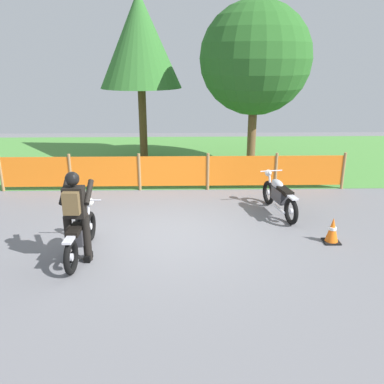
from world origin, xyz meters
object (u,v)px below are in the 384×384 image
traffic_cone (332,230)px  rider_lead (75,212)px  motorcycle_lead (81,233)px  motorcycle_trailing (279,196)px

traffic_cone → rider_lead: bearing=-172.5°
motorcycle_lead → motorcycle_trailing: 4.67m
motorcycle_lead → motorcycle_trailing: same height
motorcycle_trailing → traffic_cone: (0.72, -1.62, -0.18)m
motorcycle_lead → traffic_cone: (4.91, 0.44, -0.18)m
traffic_cone → motorcycle_trailing: bearing=113.8°
rider_lead → motorcycle_trailing: bearing=-59.9°
motorcycle_trailing → rider_lead: bearing=108.0°
motorcycle_trailing → traffic_cone: motorcycle_trailing is taller
motorcycle_trailing → traffic_cone: bearing=-166.6°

